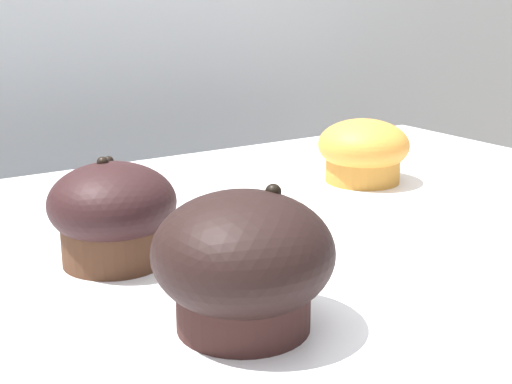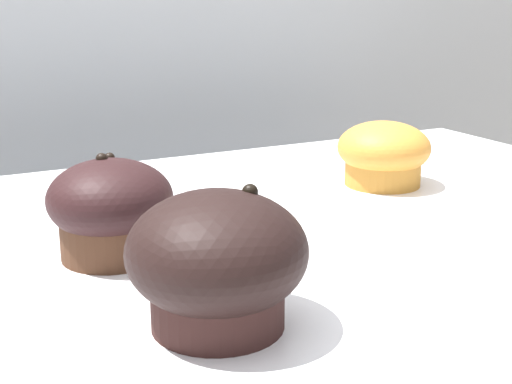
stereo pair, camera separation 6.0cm
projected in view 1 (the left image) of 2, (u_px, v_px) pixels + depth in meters
name	position (u px, v px, depth m)	size (l,w,h in m)	color
wall_back	(39.00, 122.00, 1.10)	(3.20, 0.10, 1.80)	#B2B7BC
muffin_front_center	(363.00, 151.00, 0.79)	(0.10, 0.10, 0.07)	#C78533
muffin_back_left	(113.00, 213.00, 0.56)	(0.10, 0.10, 0.08)	#492B1C
muffin_back_right	(243.00, 263.00, 0.44)	(0.12, 0.12, 0.09)	#351D1A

